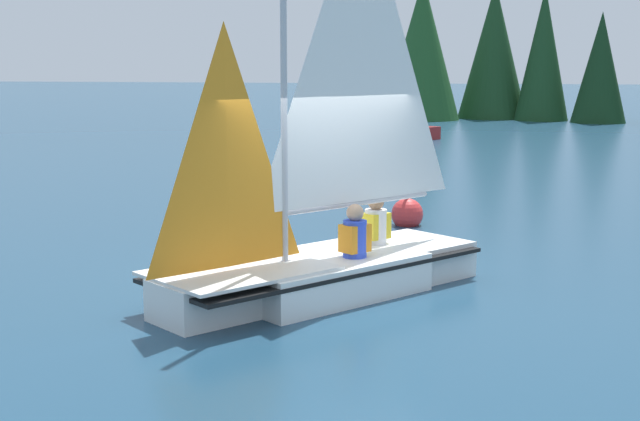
# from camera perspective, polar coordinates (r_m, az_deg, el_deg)

# --- Properties ---
(ground_plane) EXTENTS (260.00, 260.00, 0.00)m
(ground_plane) POSITION_cam_1_polar(r_m,az_deg,el_deg) (11.37, -0.00, -5.39)
(ground_plane) COLOR navy
(sailboat_main) EXTENTS (3.86, 4.52, 5.27)m
(sailboat_main) POSITION_cam_1_polar(r_m,az_deg,el_deg) (11.26, 0.27, -1.86)
(sailboat_main) COLOR white
(sailboat_main) RESTS_ON ground_plane
(sailor_helm) EXTENTS (0.42, 0.43, 1.16)m
(sailor_helm) POSITION_cam_1_polar(r_m,az_deg,el_deg) (11.26, 2.24, -2.31)
(sailor_helm) COLOR black
(sailor_helm) RESTS_ON ground_plane
(sailor_crew) EXTENTS (0.42, 0.43, 1.16)m
(sailor_crew) POSITION_cam_1_polar(r_m,az_deg,el_deg) (12.12, 3.58, -1.43)
(sailor_crew) COLOR black
(sailor_crew) RESTS_ON ground_plane
(motorboat_distant) EXTENTS (4.02, 5.23, 1.20)m
(motorboat_distant) POSITION_cam_1_polar(r_m,az_deg,el_deg) (33.87, 3.97, 5.11)
(motorboat_distant) COLOR maroon
(motorboat_distant) RESTS_ON ground_plane
(treeline_shore) EXTENTS (21.42, 6.00, 7.42)m
(treeline_shore) POSITION_cam_1_polar(r_m,az_deg,el_deg) (48.11, 15.11, 9.55)
(treeline_shore) COLOR #1E4C23
(treeline_shore) RESTS_ON ground_plane
(buoy_marker) EXTENTS (0.58, 0.58, 1.25)m
(buoy_marker) POSITION_cam_1_polar(r_m,az_deg,el_deg) (16.27, 5.60, -0.20)
(buoy_marker) COLOR red
(buoy_marker) RESTS_ON ground_plane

